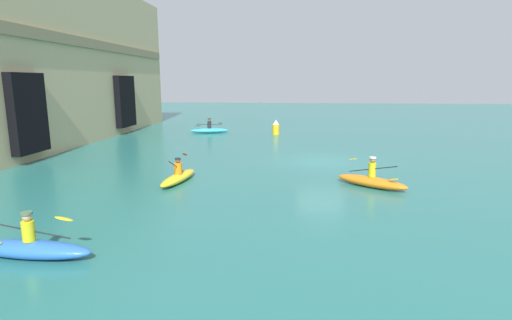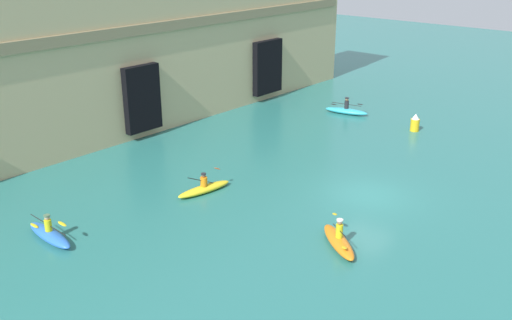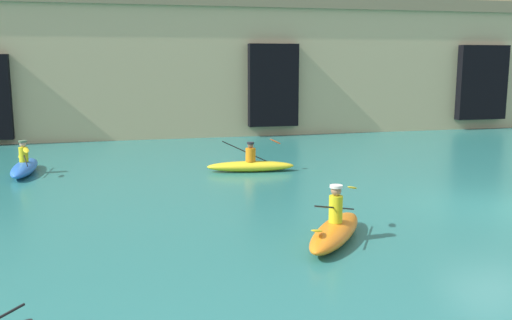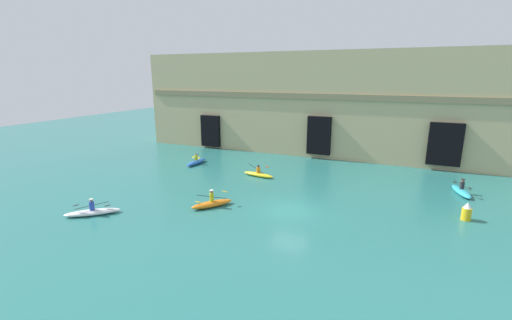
{
  "view_description": "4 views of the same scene",
  "coord_description": "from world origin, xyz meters",
  "px_view_note": "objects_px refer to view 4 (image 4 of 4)",
  "views": [
    {
      "loc": [
        -21.61,
        1.55,
        4.29
      ],
      "look_at": [
        -4.99,
        3.16,
        0.99
      ],
      "focal_mm": 28.0,
      "sensor_mm": 36.0,
      "label": 1
    },
    {
      "loc": [
        -23.34,
        -12.87,
        12.11
      ],
      "look_at": [
        -4.5,
        3.63,
        2.31
      ],
      "focal_mm": 40.0,
      "sensor_mm": 36.0,
      "label": 2
    },
    {
      "loc": [
        -9.87,
        -12.87,
        3.93
      ],
      "look_at": [
        -5.79,
        3.37,
        0.98
      ],
      "focal_mm": 40.0,
      "sensor_mm": 36.0,
      "label": 3
    },
    {
      "loc": [
        6.85,
        -21.31,
        9.21
      ],
      "look_at": [
        -5.68,
        7.05,
        1.41
      ],
      "focal_mm": 24.0,
      "sensor_mm": 36.0,
      "label": 4
    }
  ],
  "objects_px": {
    "marker_buoy": "(467,212)",
    "kayak_cyan": "(461,191)",
    "kayak_yellow": "(258,174)",
    "kayak_blue": "(196,162)",
    "kayak_white": "(93,212)",
    "kayak_orange": "(212,203)"
  },
  "relations": [
    {
      "from": "marker_buoy",
      "to": "kayak_cyan",
      "type": "bearing_deg",
      "value": 86.23
    },
    {
      "from": "kayak_yellow",
      "to": "marker_buoy",
      "type": "bearing_deg",
      "value": 176.77
    },
    {
      "from": "kayak_blue",
      "to": "kayak_white",
      "type": "bearing_deg",
      "value": -173.49
    },
    {
      "from": "kayak_orange",
      "to": "kayak_blue",
      "type": "bearing_deg",
      "value": -105.0
    },
    {
      "from": "kayak_orange",
      "to": "kayak_cyan",
      "type": "bearing_deg",
      "value": 158.34
    },
    {
      "from": "kayak_cyan",
      "to": "marker_buoy",
      "type": "relative_size",
      "value": 2.78
    },
    {
      "from": "kayak_orange",
      "to": "kayak_yellow",
      "type": "bearing_deg",
      "value": -144.0
    },
    {
      "from": "kayak_cyan",
      "to": "kayak_yellow",
      "type": "xyz_separation_m",
      "value": [
        -16.57,
        -2.17,
        -0.02
      ]
    },
    {
      "from": "kayak_orange",
      "to": "kayak_blue",
      "type": "height_order",
      "value": "kayak_orange"
    },
    {
      "from": "kayak_cyan",
      "to": "kayak_blue",
      "type": "relative_size",
      "value": 1.04
    },
    {
      "from": "kayak_yellow",
      "to": "kayak_cyan",
      "type": "bearing_deg",
      "value": -163.73
    },
    {
      "from": "kayak_cyan",
      "to": "kayak_blue",
      "type": "bearing_deg",
      "value": -101.95
    },
    {
      "from": "kayak_cyan",
      "to": "kayak_white",
      "type": "distance_m",
      "value": 27.58
    },
    {
      "from": "kayak_white",
      "to": "kayak_blue",
      "type": "relative_size",
      "value": 1.0
    },
    {
      "from": "kayak_cyan",
      "to": "kayak_orange",
      "type": "relative_size",
      "value": 1.15
    },
    {
      "from": "kayak_yellow",
      "to": "marker_buoy",
      "type": "relative_size",
      "value": 2.64
    },
    {
      "from": "kayak_yellow",
      "to": "kayak_blue",
      "type": "xyz_separation_m",
      "value": [
        -7.75,
        1.48,
        0.02
      ]
    },
    {
      "from": "kayak_yellow",
      "to": "kayak_blue",
      "type": "bearing_deg",
      "value": -1.96
    },
    {
      "from": "kayak_white",
      "to": "kayak_yellow",
      "type": "xyz_separation_m",
      "value": [
        6.68,
        12.66,
        0.02
      ]
    },
    {
      "from": "kayak_blue",
      "to": "kayak_cyan",
      "type": "bearing_deg",
      "value": -86.19
    },
    {
      "from": "kayak_white",
      "to": "marker_buoy",
      "type": "bearing_deg",
      "value": 161.09
    },
    {
      "from": "kayak_orange",
      "to": "kayak_white",
      "type": "xyz_separation_m",
      "value": [
        -6.61,
        -4.48,
        -0.05
      ]
    }
  ]
}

